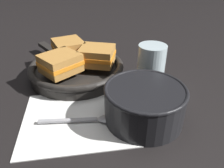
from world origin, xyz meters
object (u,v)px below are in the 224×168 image
skillet (76,69)px  sandwich_near_right (97,56)px  soup_bowl (144,102)px  sandwich_near_left (60,63)px  sandwich_far_left (69,48)px  spoon (99,119)px  drinking_glass (151,66)px

skillet → sandwich_near_right: (0.06, -0.01, 0.04)m
soup_bowl → sandwich_near_left: bearing=138.0°
sandwich_far_left → soup_bowl: bearing=-58.1°
spoon → sandwich_near_left: sandwich_near_left is taller
sandwich_far_left → skillet: bearing=-69.4°
soup_bowl → drinking_glass: size_ratio=1.47×
spoon → sandwich_far_left: 0.27m
soup_bowl → drinking_glass: (0.05, 0.13, 0.01)m
sandwich_near_right → sandwich_far_left: (-0.08, 0.06, 0.00)m
skillet → drinking_glass: 0.21m
skillet → drinking_glass: drinking_glass is taller
spoon → skillet: 0.21m
skillet → soup_bowl: bearing=-55.6°
spoon → sandwich_near_right: size_ratio=1.61×
sandwich_near_left → spoon: bearing=-62.1°
sandwich_near_right → sandwich_far_left: size_ratio=0.98×
spoon → sandwich_near_left: 0.19m
spoon → sandwich_far_left: sandwich_far_left is taller
soup_bowl → skillet: bearing=124.4°
sandwich_far_left → sandwich_near_right: bearing=-39.0°
skillet → drinking_glass: bearing=-21.6°
spoon → sandwich_far_left: bearing=108.3°
skillet → sandwich_far_left: (-0.02, 0.05, 0.04)m
spoon → drinking_glass: bearing=46.1°
soup_bowl → sandwich_near_right: (-0.08, 0.19, 0.02)m
spoon → sandwich_near_right: 0.20m
spoon → sandwich_near_left: bearing=121.4°
soup_bowl → sandwich_far_left: 0.30m
soup_bowl → spoon: bearing=179.9°
sandwich_near_left → sandwich_far_left: bearing=81.0°
spoon → sandwich_near_right: sandwich_near_right is taller
sandwich_near_left → sandwich_far_left: (0.02, 0.10, 0.00)m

